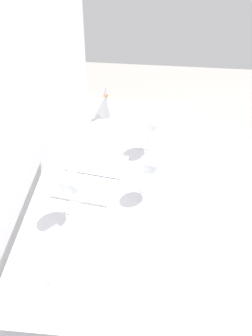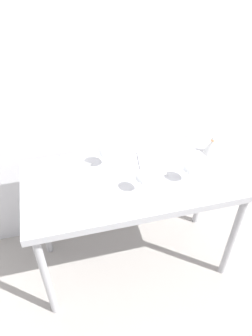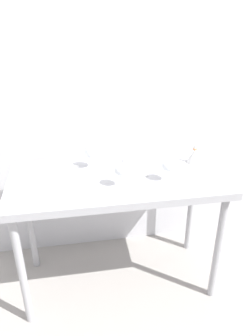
{
  "view_description": "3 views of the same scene",
  "coord_description": "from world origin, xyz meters",
  "views": [
    {
      "loc": [
        -1.5,
        -0.2,
        2.16
      ],
      "look_at": [
        0.07,
        -0.03,
        0.94
      ],
      "focal_mm": 51.9,
      "sensor_mm": 36.0,
      "label": 1
    },
    {
      "loc": [
        -0.42,
        -1.45,
        2.27
      ],
      "look_at": [
        -0.05,
        0.02,
        0.96
      ],
      "focal_mm": 34.98,
      "sensor_mm": 36.0,
      "label": 2
    },
    {
      "loc": [
        -0.25,
        -1.82,
        1.89
      ],
      "look_at": [
        0.06,
        0.0,
        0.95
      ],
      "focal_mm": 34.3,
      "sensor_mm": 36.0,
      "label": 3
    }
  ],
  "objects": [
    {
      "name": "wine_glass_far_left",
      "position": [
        -0.15,
        0.15,
        1.02
      ],
      "size": [
        0.1,
        0.1,
        0.17
      ],
      "color": "white",
      "rests_on": "steel_counter"
    },
    {
      "name": "wine_glass_near_right",
      "position": [
        0.3,
        -0.11,
        1.01
      ],
      "size": [
        0.09,
        0.09,
        0.16
      ],
      "color": "white",
      "rests_on": "steel_counter"
    },
    {
      "name": "decanter_funnel",
      "position": [
        0.56,
        0.12,
        0.95
      ],
      "size": [
        0.11,
        0.11,
        0.15
      ],
      "color": "#B9B9B9",
      "rests_on": "steel_counter"
    },
    {
      "name": "steel_counter",
      "position": [
        0.0,
        -0.01,
        0.79
      ],
      "size": [
        1.4,
        0.65,
        0.9
      ],
      "color": "#A7A7AD",
      "rests_on": "ground_plane"
    },
    {
      "name": "ground_plane",
      "position": [
        0.0,
        0.0,
        0.0
      ],
      "size": [
        6.0,
        6.0,
        0.0
      ],
      "primitive_type": "plane",
      "color": "gray"
    },
    {
      "name": "tasting_sheet_upper",
      "position": [
        0.35,
        0.14,
        0.9
      ],
      "size": [
        0.21,
        0.25,
        0.0
      ],
      "primitive_type": "cube",
      "rotation": [
        0.0,
        0.0,
        0.29
      ],
      "color": "white",
      "rests_on": "steel_counter"
    },
    {
      "name": "wine_glass_near_center",
      "position": [
        -0.0,
        -0.13,
        1.01
      ],
      "size": [
        0.08,
        0.08,
        0.16
      ],
      "color": "white",
      "rests_on": "steel_counter"
    },
    {
      "name": "tasting_sheet_lower",
      "position": [
        -0.39,
        0.17,
        0.9
      ],
      "size": [
        0.29,
        0.29,
        0.0
      ],
      "primitive_type": "cube",
      "rotation": [
        0.0,
        0.0,
        -0.66
      ],
      "color": "white",
      "rests_on": "steel_counter"
    },
    {
      "name": "open_notebook",
      "position": [
        0.05,
        0.11,
        0.9
      ],
      "size": [
        0.36,
        0.29,
        0.01
      ],
      "rotation": [
        0.0,
        0.0,
        -0.16
      ],
      "color": "white",
      "rests_on": "steel_counter"
    }
  ]
}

